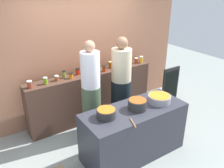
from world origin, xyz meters
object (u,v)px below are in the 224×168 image
(preserve_jar_3, at_px, (64,74))
(preserve_jar_10, at_px, (117,65))
(preserve_jar_11, at_px, (117,63))
(preserve_jar_0, at_px, (30,84))
(preserve_jar_8, at_px, (104,69))
(preserve_jar_6, at_px, (86,70))
(preserve_jar_13, at_px, (136,60))
(preserve_jar_5, at_px, (78,71))
(preserve_jar_9, at_px, (110,65))
(preserve_jar_1, at_px, (46,81))
(cooking_pot_center, at_px, (137,104))
(preserve_jar_2, at_px, (57,78))
(preserve_jar_4, at_px, (71,76))
(preserve_jar_7, at_px, (97,69))
(cooking_pot_left, at_px, (106,113))
(preserve_jar_14, at_px, (141,59))
(chalkboard_sign, at_px, (170,88))
(preserve_jar_12, at_px, (126,62))
(wooden_spoon, at_px, (133,123))
(cooking_pot_right, at_px, (159,99))
(cook_with_tongs, at_px, (91,95))
(cook_in_cap, at_px, (121,88))

(preserve_jar_3, relative_size, preserve_jar_10, 1.10)
(preserve_jar_3, relative_size, preserve_jar_11, 1.23)
(preserve_jar_0, xyz_separation_m, preserve_jar_8, (1.49, -0.01, -0.01))
(preserve_jar_6, xyz_separation_m, preserve_jar_13, (1.22, -0.07, -0.01))
(preserve_jar_5, distance_m, preserve_jar_9, 0.75)
(preserve_jar_1, bearing_deg, preserve_jar_5, 8.79)
(cooking_pot_center, bearing_deg, preserve_jar_3, 111.99)
(preserve_jar_0, distance_m, preserve_jar_8, 1.49)
(preserve_jar_2, height_order, preserve_jar_11, preserve_jar_11)
(preserve_jar_8, bearing_deg, preserve_jar_4, 177.92)
(preserve_jar_7, relative_size, preserve_jar_13, 0.99)
(cooking_pot_left, bearing_deg, preserve_jar_14, 36.88)
(preserve_jar_13, height_order, chalkboard_sign, preserve_jar_13)
(preserve_jar_11, height_order, cooking_pot_center, preserve_jar_11)
(preserve_jar_9, height_order, preserve_jar_10, preserve_jar_9)
(preserve_jar_4, bearing_deg, preserve_jar_1, 179.87)
(preserve_jar_11, relative_size, preserve_jar_12, 0.97)
(preserve_jar_10, bearing_deg, chalkboard_sign, -28.91)
(preserve_jar_3, xyz_separation_m, preserve_jar_10, (1.14, -0.11, -0.01))
(preserve_jar_3, height_order, preserve_jar_5, preserve_jar_3)
(chalkboard_sign, bearing_deg, preserve_jar_1, 166.92)
(preserve_jar_9, bearing_deg, preserve_jar_3, 179.36)
(preserve_jar_6, height_order, preserve_jar_13, preserve_jar_6)
(wooden_spoon, xyz_separation_m, chalkboard_sign, (1.90, 1.07, -0.37))
(preserve_jar_12, distance_m, cooking_pot_left, 1.97)
(preserve_jar_3, xyz_separation_m, preserve_jar_5, (0.29, 0.02, -0.01))
(preserve_jar_3, height_order, chalkboard_sign, preserve_jar_3)
(preserve_jar_3, relative_size, preserve_jar_9, 1.02)
(preserve_jar_14, bearing_deg, cooking_pot_right, -118.76)
(preserve_jar_12, height_order, preserve_jar_14, preserve_jar_14)
(preserve_jar_9, relative_size, wooden_spoon, 0.56)
(preserve_jar_3, height_order, preserve_jar_14, preserve_jar_14)
(preserve_jar_3, height_order, preserve_jar_11, preserve_jar_3)
(preserve_jar_2, bearing_deg, preserve_jar_1, -171.16)
(preserve_jar_14, height_order, cooking_pot_center, preserve_jar_14)
(cooking_pot_left, relative_size, chalkboard_sign, 0.29)
(preserve_jar_4, relative_size, preserve_jar_9, 0.74)
(cooking_pot_center, bearing_deg, wooden_spoon, -136.74)
(preserve_jar_10, distance_m, cooking_pot_center, 1.47)
(cook_with_tongs, bearing_deg, cooking_pot_left, -102.84)
(cooking_pot_left, bearing_deg, preserve_jar_5, 80.68)
(preserve_jar_3, xyz_separation_m, chalkboard_sign, (2.18, -0.69, -0.59))
(preserve_jar_2, bearing_deg, preserve_jar_13, -0.26)
(preserve_jar_9, bearing_deg, preserve_jar_2, -177.91)
(preserve_jar_13, bearing_deg, preserve_jar_0, -179.03)
(preserve_jar_0, xyz_separation_m, preserve_jar_12, (2.11, 0.08, -0.01))
(preserve_jar_1, height_order, cook_in_cap, cook_in_cap)
(preserve_jar_11, xyz_separation_m, cooking_pot_left, (-1.18, -1.43, -0.14))
(cook_in_cap, bearing_deg, cook_with_tongs, 178.12)
(preserve_jar_0, bearing_deg, preserve_jar_2, 5.49)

